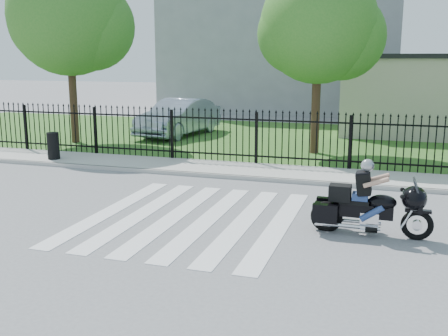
% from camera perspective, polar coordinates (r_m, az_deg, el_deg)
% --- Properties ---
extents(ground, '(120.00, 120.00, 0.00)m').
position_cam_1_polar(ground, '(11.84, -3.62, -5.46)').
color(ground, slate).
rests_on(ground, ground).
extents(crosswalk, '(5.00, 5.50, 0.01)m').
position_cam_1_polar(crosswalk, '(11.84, -3.62, -5.44)').
color(crosswalk, silver).
rests_on(crosswalk, ground).
extents(sidewalk, '(40.00, 2.00, 0.12)m').
position_cam_1_polar(sidewalk, '(16.44, 2.65, -0.29)').
color(sidewalk, '#ADAAA3').
rests_on(sidewalk, ground).
extents(curb, '(40.00, 0.12, 0.12)m').
position_cam_1_polar(curb, '(15.50, 1.70, -1.04)').
color(curb, '#ADAAA3').
rests_on(curb, ground).
extents(grass_strip, '(40.00, 12.00, 0.02)m').
position_cam_1_polar(grass_strip, '(23.17, 7.12, 3.08)').
color(grass_strip, '#2A6021').
rests_on(grass_strip, ground).
extents(iron_fence, '(26.00, 0.04, 1.80)m').
position_cam_1_polar(iron_fence, '(17.24, 3.54, 3.12)').
color(iron_fence, black).
rests_on(iron_fence, ground).
extents(tree_left, '(4.80, 4.80, 7.58)m').
position_cam_1_polar(tree_left, '(22.89, -16.57, 15.55)').
color(tree_left, '#382316').
rests_on(tree_left, ground).
extents(tree_mid, '(4.20, 4.20, 6.78)m').
position_cam_1_polar(tree_mid, '(19.74, 10.26, 15.03)').
color(tree_mid, '#382316').
rests_on(tree_mid, ground).
extents(building_tall, '(15.00, 10.00, 12.00)m').
position_cam_1_polar(building_tall, '(37.30, 6.76, 15.64)').
color(building_tall, '#919499').
rests_on(building_tall, ground).
extents(motorcycle_rider, '(2.42, 0.72, 1.60)m').
position_cam_1_polar(motorcycle_rider, '(10.96, 15.38, -3.75)').
color(motorcycle_rider, black).
rests_on(motorcycle_rider, ground).
extents(parked_car, '(2.53, 5.29, 1.67)m').
position_cam_1_polar(parked_car, '(24.17, -4.93, 5.52)').
color(parked_car, '#8B99B0').
rests_on(parked_car, grass_strip).
extents(litter_bin, '(0.45, 0.45, 0.92)m').
position_cam_1_polar(litter_bin, '(18.86, -18.09, 2.31)').
color(litter_bin, black).
rests_on(litter_bin, sidewalk).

